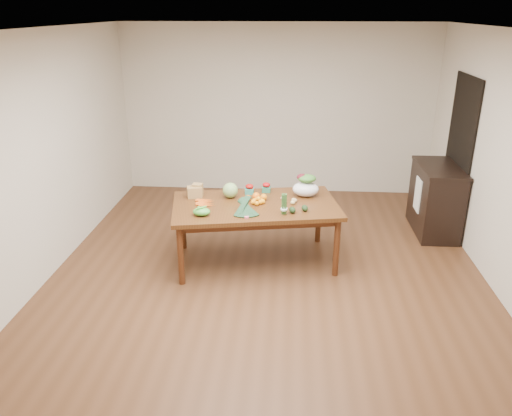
# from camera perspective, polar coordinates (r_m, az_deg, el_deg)

# --- Properties ---
(floor) EXTENTS (6.00, 6.00, 0.00)m
(floor) POSITION_cam_1_polar(r_m,az_deg,el_deg) (5.82, 1.24, -7.88)
(floor) COLOR #54331D
(floor) RESTS_ON ground
(ceiling) EXTENTS (5.00, 6.00, 0.02)m
(ceiling) POSITION_cam_1_polar(r_m,az_deg,el_deg) (5.05, 1.51, 19.75)
(ceiling) COLOR white
(ceiling) RESTS_ON room_walls
(room_walls) EXTENTS (5.02, 6.02, 2.70)m
(room_walls) POSITION_cam_1_polar(r_m,az_deg,el_deg) (5.28, 1.36, 4.95)
(room_walls) COLOR beige
(room_walls) RESTS_ON floor
(dining_table) EXTENTS (2.08, 1.40, 0.75)m
(dining_table) POSITION_cam_1_polar(r_m,az_deg,el_deg) (6.00, -0.07, -2.85)
(dining_table) COLOR #522D13
(dining_table) RESTS_ON floor
(doorway_dark) EXTENTS (0.02, 1.00, 2.10)m
(doorway_dark) POSITION_cam_1_polar(r_m,az_deg,el_deg) (7.25, 22.11, 5.58)
(doorway_dark) COLOR black
(doorway_dark) RESTS_ON floor
(cabinet) EXTENTS (0.52, 1.02, 0.94)m
(cabinet) POSITION_cam_1_polar(r_m,az_deg,el_deg) (7.21, 19.83, 0.94)
(cabinet) COLOR black
(cabinet) RESTS_ON floor
(dish_towel) EXTENTS (0.02, 0.28, 0.45)m
(dish_towel) POSITION_cam_1_polar(r_m,az_deg,el_deg) (7.07, 17.99, 1.46)
(dish_towel) COLOR white
(dish_towel) RESTS_ON cabinet
(paper_bag) EXTENTS (0.26, 0.23, 0.16)m
(paper_bag) POSITION_cam_1_polar(r_m,az_deg,el_deg) (6.08, -7.05, 1.96)
(paper_bag) COLOR #A37A49
(paper_bag) RESTS_ON dining_table
(cabbage) EXTENTS (0.19, 0.19, 0.19)m
(cabbage) POSITION_cam_1_polar(r_m,az_deg,el_deg) (6.03, -2.96, 2.03)
(cabbage) COLOR #96B669
(cabbage) RESTS_ON dining_table
(strawberry_basket_a) EXTENTS (0.12, 0.12, 0.09)m
(strawberry_basket_a) POSITION_cam_1_polar(r_m,az_deg,el_deg) (6.17, -0.76, 2.09)
(strawberry_basket_a) COLOR #B2140B
(strawberry_basket_a) RESTS_ON dining_table
(strawberry_basket_b) EXTENTS (0.12, 0.12, 0.09)m
(strawberry_basket_b) POSITION_cam_1_polar(r_m,az_deg,el_deg) (6.23, 1.18, 2.28)
(strawberry_basket_b) COLOR red
(strawberry_basket_b) RESTS_ON dining_table
(orange_a) EXTENTS (0.07, 0.07, 0.07)m
(orange_a) POSITION_cam_1_polar(r_m,az_deg,el_deg) (5.93, -0.90, 1.14)
(orange_a) COLOR orange
(orange_a) RESTS_ON dining_table
(orange_b) EXTENTS (0.09, 0.09, 0.09)m
(orange_b) POSITION_cam_1_polar(r_m,az_deg,el_deg) (5.97, 0.02, 1.37)
(orange_b) COLOR orange
(orange_b) RESTS_ON dining_table
(orange_c) EXTENTS (0.08, 0.08, 0.08)m
(orange_c) POSITION_cam_1_polar(r_m,az_deg,el_deg) (5.95, 0.87, 1.24)
(orange_c) COLOR orange
(orange_c) RESTS_ON dining_table
(mandarin_cluster) EXTENTS (0.21, 0.21, 0.09)m
(mandarin_cluster) POSITION_cam_1_polar(r_m,az_deg,el_deg) (5.86, 0.30, 0.95)
(mandarin_cluster) COLOR #FFAA0F
(mandarin_cluster) RESTS_ON dining_table
(carrots) EXTENTS (0.26, 0.28, 0.03)m
(carrots) POSITION_cam_1_polar(r_m,az_deg,el_deg) (5.89, -5.79, 0.64)
(carrots) COLOR orange
(carrots) RESTS_ON dining_table
(snap_pea_bag) EXTENTS (0.20, 0.15, 0.09)m
(snap_pea_bag) POSITION_cam_1_polar(r_m,az_deg,el_deg) (5.55, -6.24, -0.42)
(snap_pea_bag) COLOR green
(snap_pea_bag) RESTS_ON dining_table
(kale_bunch) EXTENTS (0.39, 0.45, 0.16)m
(kale_bunch) POSITION_cam_1_polar(r_m,az_deg,el_deg) (5.52, -1.19, 0.01)
(kale_bunch) COLOR black
(kale_bunch) RESTS_ON dining_table
(asparagus_bundle) EXTENTS (0.10, 0.13, 0.26)m
(asparagus_bundle) POSITION_cam_1_polar(r_m,az_deg,el_deg) (5.52, 3.24, 0.46)
(asparagus_bundle) COLOR #47843C
(asparagus_bundle) RESTS_ON dining_table
(potato_a) EXTENTS (0.05, 0.05, 0.04)m
(potato_a) POSITION_cam_1_polar(r_m,az_deg,el_deg) (5.88, 3.32, 0.77)
(potato_a) COLOR tan
(potato_a) RESTS_ON dining_table
(potato_b) EXTENTS (0.06, 0.05, 0.05)m
(potato_b) POSITION_cam_1_polar(r_m,az_deg,el_deg) (5.84, 4.23, 0.63)
(potato_b) COLOR #D0B978
(potato_b) RESTS_ON dining_table
(potato_c) EXTENTS (0.05, 0.05, 0.05)m
(potato_c) POSITION_cam_1_polar(r_m,az_deg,el_deg) (5.93, 4.32, 0.93)
(potato_c) COLOR #CABE74
(potato_c) RESTS_ON dining_table
(potato_d) EXTENTS (0.05, 0.04, 0.04)m
(potato_d) POSITION_cam_1_polar(r_m,az_deg,el_deg) (5.98, 3.03, 1.13)
(potato_d) COLOR tan
(potato_d) RESTS_ON dining_table
(potato_e) EXTENTS (0.06, 0.05, 0.05)m
(potato_e) POSITION_cam_1_polar(r_m,az_deg,el_deg) (5.91, 4.44, 0.86)
(potato_e) COLOR tan
(potato_e) RESTS_ON dining_table
(avocado_a) EXTENTS (0.10, 0.12, 0.07)m
(avocado_a) POSITION_cam_1_polar(r_m,az_deg,el_deg) (5.60, 4.18, -0.23)
(avocado_a) COLOR black
(avocado_a) RESTS_ON dining_table
(avocado_b) EXTENTS (0.10, 0.12, 0.07)m
(avocado_b) POSITION_cam_1_polar(r_m,az_deg,el_deg) (5.66, 5.60, -0.01)
(avocado_b) COLOR black
(avocado_b) RESTS_ON dining_table
(salad_bag) EXTENTS (0.36, 0.29, 0.25)m
(salad_bag) POSITION_cam_1_polar(r_m,az_deg,el_deg) (6.09, 5.71, 2.47)
(salad_bag) COLOR white
(salad_bag) RESTS_ON dining_table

